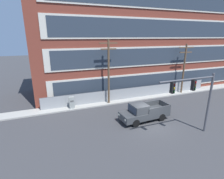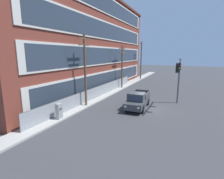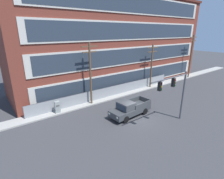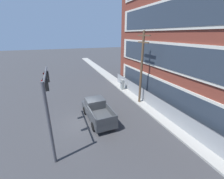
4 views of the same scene
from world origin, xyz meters
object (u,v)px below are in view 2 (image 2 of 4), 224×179
traffic_signal_mast (179,73)px  utility_pole_midblock (122,65)px  utility_pole_far_east (141,59)px  utility_pole_near_corner (85,68)px  pickup_truck_dark_grey (138,100)px  electrical_cabinet (59,112)px

traffic_signal_mast → utility_pole_midblock: size_ratio=0.75×
traffic_signal_mast → utility_pole_far_east: bearing=25.9°
utility_pole_near_corner → utility_pole_far_east: (24.44, -0.18, 0.34)m
pickup_truck_dark_grey → electrical_cabinet: 8.82m
pickup_truck_dark_grey → utility_pole_midblock: (10.48, 5.93, 3.35)m
traffic_signal_mast → pickup_truck_dark_grey: bearing=122.0°
utility_pole_far_east → electrical_cabinet: bearing=179.8°
utility_pole_midblock → utility_pole_far_east: bearing=-1.2°
utility_pole_midblock → pickup_truck_dark_grey: bearing=-150.5°
utility_pole_near_corner → electrical_cabinet: 6.20m
pickup_truck_dark_grey → utility_pole_midblock: utility_pole_midblock is taller
traffic_signal_mast → electrical_cabinet: traffic_signal_mast is taller
pickup_truck_dark_grey → utility_pole_midblock: 12.50m
electrical_cabinet → pickup_truck_dark_grey: bearing=-40.7°
utility_pole_near_corner → utility_pole_far_east: 24.44m
traffic_signal_mast → electrical_cabinet: size_ratio=3.48×
traffic_signal_mast → pickup_truck_dark_grey: size_ratio=1.04×
utility_pole_far_east → electrical_cabinet: utility_pole_far_east is taller
utility_pole_midblock → electrical_cabinet: utility_pole_midblock is taller
utility_pole_far_east → utility_pole_midblock: bearing=178.8°
utility_pole_midblock → electrical_cabinet: size_ratio=4.64×
traffic_signal_mast → utility_pole_far_east: (20.09, 9.74, 0.96)m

